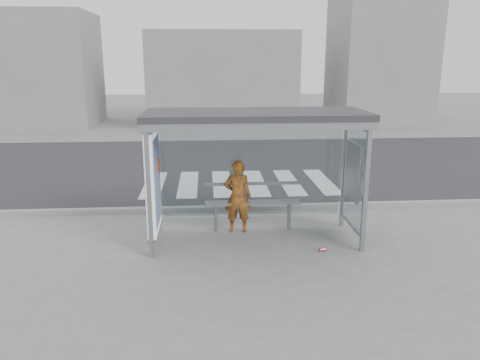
# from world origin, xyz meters

# --- Properties ---
(ground) EXTENTS (80.00, 80.00, 0.00)m
(ground) POSITION_xyz_m (0.00, 0.00, 0.00)
(ground) COLOR slate
(ground) RESTS_ON ground
(road) EXTENTS (30.00, 10.00, 0.01)m
(road) POSITION_xyz_m (0.00, 7.00, 0.00)
(road) COLOR #29292C
(road) RESTS_ON ground
(curb) EXTENTS (30.00, 0.18, 0.12)m
(curb) POSITION_xyz_m (0.00, 1.95, 0.06)
(curb) COLOR gray
(curb) RESTS_ON ground
(crosswalk) EXTENTS (5.55, 3.00, 0.00)m
(crosswalk) POSITION_xyz_m (0.00, 4.50, 0.00)
(crosswalk) COLOR silver
(crosswalk) RESTS_ON ground
(bus_shelter) EXTENTS (4.25, 1.65, 2.62)m
(bus_shelter) POSITION_xyz_m (-0.37, 0.06, 1.98)
(bus_shelter) COLOR gray
(bus_shelter) RESTS_ON ground
(building_left) EXTENTS (6.00, 5.00, 6.00)m
(building_left) POSITION_xyz_m (-10.00, 18.00, 3.00)
(building_left) COLOR gray
(building_left) RESTS_ON ground
(building_center) EXTENTS (8.00, 5.00, 5.00)m
(building_center) POSITION_xyz_m (0.00, 18.00, 2.50)
(building_center) COLOR gray
(building_center) RESTS_ON ground
(building_right) EXTENTS (5.00, 5.00, 7.00)m
(building_right) POSITION_xyz_m (9.00, 18.00, 3.50)
(building_right) COLOR gray
(building_right) RESTS_ON ground
(person) EXTENTS (0.60, 0.42, 1.56)m
(person) POSITION_xyz_m (-0.31, 0.53, 0.78)
(person) COLOR red
(person) RESTS_ON ground
(bench) EXTENTS (2.03, 0.25, 1.05)m
(bench) POSITION_xyz_m (0.01, 0.58, 0.62)
(bench) COLOR slate
(bench) RESTS_ON ground
(soda_can) EXTENTS (0.15, 0.11, 0.07)m
(soda_can) POSITION_xyz_m (1.24, -0.67, 0.04)
(soda_can) COLOR #E74371
(soda_can) RESTS_ON ground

